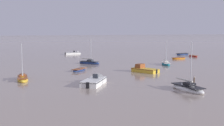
# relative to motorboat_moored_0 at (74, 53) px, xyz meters

# --- Properties ---
(motorboat_moored_0) EXTENTS (5.02, 2.03, 1.68)m
(motorboat_moored_0) POSITION_rel_motorboat_moored_0_xyz_m (0.00, 0.00, 0.00)
(motorboat_moored_0) COLOR white
(motorboat_moored_0) RESTS_ON ground
(sailboat_moored_0) EXTENTS (2.06, 5.60, 6.16)m
(sailboat_moored_0) POSITION_rel_motorboat_moored_0_xyz_m (0.86, -57.03, 0.04)
(sailboat_moored_0) COLOR white
(sailboat_moored_0) RESTS_ON ground
(sailboat_moored_1) EXTENTS (2.84, 4.87, 5.21)m
(sailboat_moored_1) POSITION_rel_motorboat_moored_0_xyz_m (11.83, -33.21, -0.00)
(sailboat_moored_1) COLOR #197084
(sailboat_moored_1) RESTS_ON ground
(motorboat_moored_1) EXTENTS (5.12, 6.26, 2.10)m
(motorboat_moored_1) POSITION_rel_motorboat_moored_0_xyz_m (-8.17, -48.89, 0.06)
(motorboat_moored_1) COLOR white
(motorboat_moored_1) RESTS_ON ground
(motorboat_moored_2) EXTENTS (4.17, 5.70, 2.07)m
(motorboat_moored_2) POSITION_rel_motorboat_moored_0_xyz_m (2.52, -40.81, 0.08)
(motorboat_moored_2) COLOR gold
(motorboat_moored_2) RESTS_ON ground
(rowboat_moored_4) EXTENTS (3.75, 1.45, 0.58)m
(rowboat_moored_4) POSITION_rel_motorboat_moored_0_xyz_m (21.16, -23.60, -0.07)
(rowboat_moored_4) COLOR orange
(rowboat_moored_4) RESTS_ON ground
(sailboat_moored_2) EXTENTS (4.46, 4.82, 5.63)m
(sailboat_moored_2) POSITION_rel_motorboat_moored_0_xyz_m (-2.65, -25.90, 0.01)
(sailboat_moored_2) COLOR navy
(sailboat_moored_2) RESTS_ON ground
(rowboat_moored_5) EXTENTS (4.41, 2.03, 0.67)m
(rowboat_moored_5) POSITION_rel_motorboat_moored_0_xyz_m (29.30, -13.01, -0.05)
(rowboat_moored_5) COLOR navy
(rowboat_moored_5) RESTS_ON ground
(rowboat_moored_6) EXTENTS (1.30, 3.52, 0.55)m
(rowboat_moored_6) POSITION_rel_motorboat_moored_0_xyz_m (28.58, -19.21, -0.08)
(rowboat_moored_6) COLOR red
(rowboat_moored_6) RESTS_ON ground
(rowboat_moored_7) EXTENTS (3.60, 3.74, 0.61)m
(rowboat_moored_7) POSITION_rel_motorboat_moored_0_xyz_m (-7.31, -36.04, -0.06)
(rowboat_moored_7) COLOR navy
(rowboat_moored_7) RESTS_ON ground
(sailboat_moored_3) EXTENTS (1.71, 4.95, 5.48)m
(sailboat_moored_3) POSITION_rel_motorboat_moored_0_xyz_m (-17.33, -42.79, 0.01)
(sailboat_moored_3) COLOR gold
(sailboat_moored_3) RESTS_ON ground
(mooring_post_near) EXTENTS (0.22, 0.22, 1.25)m
(mooring_post_near) POSITION_rel_motorboat_moored_0_xyz_m (3.73, -54.27, 0.32)
(mooring_post_near) COLOR #453323
(mooring_post_near) RESTS_ON ground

